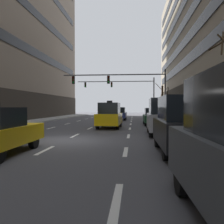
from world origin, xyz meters
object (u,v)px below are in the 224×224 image
(car_parked_1, at_px, (183,125))
(traffic_signal_1, at_px, (126,88))
(pedestrian_1, at_px, (193,116))
(traffic_signal_0, at_px, (126,84))
(car_driving_0, at_px, (119,114))
(car_parked_3, at_px, (153,117))
(car_parked_2, at_px, (164,117))
(taxi_driving_2, at_px, (110,115))
(pedestrian_0, at_px, (181,113))
(street_tree_1, at_px, (163,101))

(car_parked_1, distance_m, traffic_signal_1, 32.16)
(car_parked_1, bearing_deg, pedestrian_1, 75.06)
(traffic_signal_0, distance_m, traffic_signal_1, 14.81)
(car_driving_0, bearing_deg, car_parked_3, -66.27)
(car_parked_2, relative_size, traffic_signal_0, 0.42)
(taxi_driving_2, distance_m, pedestrian_1, 6.44)
(car_driving_0, xyz_separation_m, pedestrian_0, (6.19, -8.89, 0.33))
(taxi_driving_2, bearing_deg, pedestrian_1, -4.69)
(car_parked_1, bearing_deg, taxi_driving_2, 109.75)
(street_tree_1, relative_size, pedestrian_0, 2.87)
(car_parked_2, bearing_deg, car_parked_1, -90.00)
(taxi_driving_2, height_order, car_parked_3, taxi_driving_2)
(car_parked_1, xyz_separation_m, car_parked_2, (0.00, 5.98, 0.06))
(street_tree_1, bearing_deg, car_parked_3, -100.52)
(taxi_driving_2, relative_size, pedestrian_1, 2.77)
(car_parked_3, relative_size, pedestrian_1, 2.80)
(taxi_driving_2, distance_m, street_tree_1, 16.70)
(car_parked_1, xyz_separation_m, pedestrian_1, (2.66, 9.95, -0.03))
(traffic_signal_1, bearing_deg, street_tree_1, -46.99)
(pedestrian_1, bearing_deg, traffic_signal_0, 127.13)
(car_parked_1, xyz_separation_m, pedestrian_0, (2.44, 13.77, 0.09))
(car_driving_0, relative_size, car_parked_3, 1.03)
(car_parked_3, height_order, pedestrian_0, pedestrian_0)
(car_parked_3, bearing_deg, pedestrian_0, -8.41)
(car_parked_2, relative_size, car_parked_3, 1.08)
(taxi_driving_2, distance_m, pedestrian_0, 7.02)
(car_driving_0, height_order, street_tree_1, street_tree_1)
(car_parked_1, xyz_separation_m, car_parked_3, (0.00, 14.13, -0.26))
(car_parked_3, height_order, street_tree_1, street_tree_1)
(taxi_driving_2, xyz_separation_m, traffic_signal_0, (1.08, 6.52, 3.12))
(car_parked_2, xyz_separation_m, street_tree_1, (2.20, 20.02, 1.44))
(traffic_signal_1, relative_size, pedestrian_1, 8.32)
(car_parked_2, relative_size, pedestrian_1, 3.03)
(traffic_signal_0, bearing_deg, street_tree_1, 61.54)
(car_parked_3, xyz_separation_m, pedestrian_1, (2.66, -4.18, 0.23))
(car_parked_2, bearing_deg, traffic_signal_0, 103.67)
(car_parked_2, distance_m, street_tree_1, 20.20)
(taxi_driving_2, bearing_deg, car_parked_1, -70.25)
(car_parked_2, relative_size, street_tree_1, 0.94)
(street_tree_1, bearing_deg, car_parked_2, -96.28)
(traffic_signal_1, height_order, pedestrian_1, traffic_signal_1)
(car_parked_2, distance_m, pedestrian_1, 4.78)
(traffic_signal_1, distance_m, pedestrian_1, 22.91)
(car_parked_1, distance_m, car_parked_3, 14.14)
(car_parked_2, height_order, car_parked_3, car_parked_2)
(traffic_signal_0, height_order, street_tree_1, traffic_signal_0)
(car_driving_0, distance_m, traffic_signal_1, 9.96)
(car_parked_1, height_order, car_parked_2, car_parked_2)
(car_driving_0, xyz_separation_m, car_parked_2, (3.75, -16.68, 0.30))
(car_driving_0, relative_size, pedestrian_1, 2.87)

